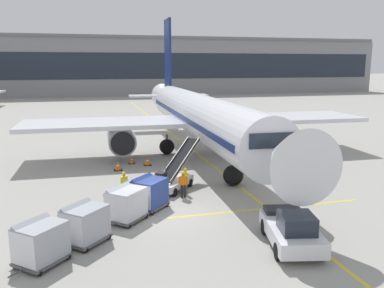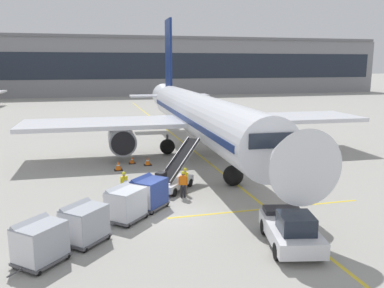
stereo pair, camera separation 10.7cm
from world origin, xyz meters
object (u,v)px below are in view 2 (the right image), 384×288
(baggage_cart_second, at_px, (125,203))
(safety_cone_nose_mark, at_px, (148,161))
(belt_loader, at_px, (174,176))
(pushback_tug, at_px, (291,230))
(ground_crew_marshaller, at_px, (185,179))
(baggage_cart_lead, at_px, (148,192))
(safety_cone_engine_keepout, at_px, (118,166))
(ground_crew_by_loader, at_px, (124,183))
(safety_cone_wingtip, at_px, (132,160))
(baggage_cart_fourth, at_px, (39,241))
(baggage_cart_third, at_px, (84,223))
(parked_airplane, at_px, (199,116))
(ground_crew_by_carts, at_px, (183,182))

(baggage_cart_second, height_order, safety_cone_nose_mark, baggage_cart_second)
(belt_loader, bearing_deg, pushback_tug, -71.52)
(baggage_cart_second, relative_size, ground_crew_marshaller, 1.46)
(baggage_cart_lead, xyz_separation_m, safety_cone_engine_keepout, (-1.02, 9.38, -0.64))
(ground_crew_by_loader, bearing_deg, baggage_cart_lead, -61.69)
(baggage_cart_lead, distance_m, baggage_cart_second, 2.18)
(safety_cone_wingtip, bearing_deg, baggage_cart_lead, -91.48)
(baggage_cart_lead, xyz_separation_m, baggage_cart_fourth, (-5.48, -5.52, 0.00))
(baggage_cart_fourth, height_order, ground_crew_by_loader, baggage_cart_fourth)
(baggage_cart_third, xyz_separation_m, safety_cone_wingtip, (3.95, 15.22, -0.70))
(parked_airplane, height_order, ground_crew_marshaller, parked_airplane)
(baggage_cart_lead, bearing_deg, belt_loader, 56.45)
(ground_crew_by_carts, xyz_separation_m, safety_cone_wingtip, (-2.13, 9.92, -0.70))
(parked_airplane, relative_size, ground_crew_marshaller, 23.75)
(baggage_cart_third, bearing_deg, belt_loader, 50.87)
(belt_loader, relative_size, baggage_cart_lead, 1.90)
(belt_loader, xyz_separation_m, safety_cone_nose_mark, (-0.73, 7.06, -0.54))
(baggage_cart_third, bearing_deg, ground_crew_by_loader, 68.06)
(baggage_cart_lead, bearing_deg, baggage_cart_second, -133.56)
(ground_crew_marshaller, bearing_deg, parked_airplane, 70.17)
(belt_loader, bearing_deg, ground_crew_by_loader, -161.46)
(ground_crew_by_loader, distance_m, safety_cone_wingtip, 9.26)
(ground_crew_by_carts, height_order, safety_cone_engine_keepout, ground_crew_by_carts)
(belt_loader, relative_size, safety_cone_nose_mark, 6.94)
(baggage_cart_fourth, height_order, ground_crew_marshaller, baggage_cart_fourth)
(pushback_tug, relative_size, ground_crew_marshaller, 2.72)
(baggage_cart_third, height_order, safety_cone_nose_mark, baggage_cart_third)
(baggage_cart_fourth, bearing_deg, ground_crew_by_carts, 41.36)
(baggage_cart_second, height_order, baggage_cart_fourth, same)
(baggage_cart_fourth, relative_size, ground_crew_by_carts, 1.46)
(safety_cone_engine_keepout, xyz_separation_m, safety_cone_nose_mark, (2.53, 1.07, -0.01))
(baggage_cart_lead, xyz_separation_m, baggage_cart_second, (-1.50, -1.58, 0.00))
(parked_airplane, xyz_separation_m, ground_crew_by_carts, (-4.35, -11.91, -2.68))
(baggage_cart_third, relative_size, safety_cone_nose_mark, 3.64)
(baggage_cart_lead, bearing_deg, parked_airplane, 63.10)
(baggage_cart_fourth, relative_size, safety_cone_wingtip, 4.09)
(baggage_cart_lead, distance_m, pushback_tug, 8.76)
(baggage_cart_fourth, distance_m, ground_crew_marshaller, 11.28)
(baggage_cart_third, bearing_deg, baggage_cart_fourth, -137.76)
(parked_airplane, distance_m, pushback_tug, 20.29)
(baggage_cart_second, relative_size, baggage_cart_fourth, 1.00)
(parked_airplane, height_order, ground_crew_by_carts, parked_airplane)
(baggage_cart_second, xyz_separation_m, pushback_tug, (7.12, -5.14, -0.17))
(ground_crew_by_loader, distance_m, ground_crew_marshaller, 3.95)
(parked_airplane, relative_size, belt_loader, 8.52)
(baggage_cart_lead, height_order, ground_crew_by_loader, baggage_cart_lead)
(ground_crew_marshaller, bearing_deg, safety_cone_engine_keepout, 117.69)
(safety_cone_wingtip, bearing_deg, ground_crew_by_loader, -99.31)
(pushback_tug, bearing_deg, safety_cone_wingtip, 106.44)
(baggage_cart_lead, height_order, ground_crew_marshaller, baggage_cart_lead)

